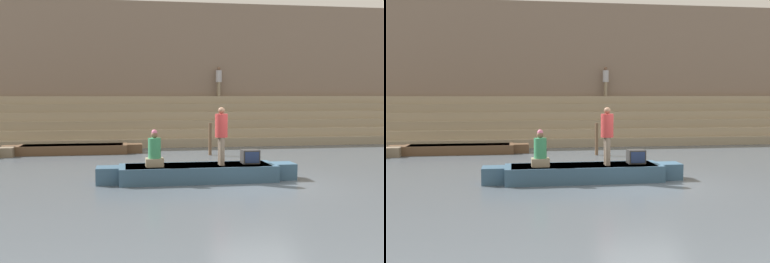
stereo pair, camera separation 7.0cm
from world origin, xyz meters
TOP-DOWN VIEW (x-y plane):
  - ground_plane at (0.00, 0.00)m, footprint 120.00×120.00m
  - ghat_steps at (0.00, 11.33)m, footprint 36.00×3.57m
  - back_wall at (0.00, 13.21)m, footprint 34.20×1.28m
  - rowboat_main at (-1.66, 0.61)m, footprint 5.96×1.37m
  - person_standing at (-0.98, 0.49)m, footprint 0.37×0.37m
  - person_rowing at (-2.96, 0.50)m, footprint 0.52×0.41m
  - tv_set at (-0.04, 0.68)m, footprint 0.52×0.44m
  - moored_boat_shore at (-6.06, 7.55)m, footprint 6.01×1.15m
  - mooring_post at (-0.22, 6.23)m, footprint 0.13×0.13m
  - person_on_steps at (1.43, 12.32)m, footprint 0.34×0.34m

SIDE VIEW (x-z plane):
  - ground_plane at x=0.00m, z-range 0.00..0.00m
  - moored_boat_shore at x=-6.06m, z-range 0.01..0.41m
  - rowboat_main at x=-1.66m, z-range 0.02..0.51m
  - mooring_post at x=-0.22m, z-range 0.00..1.37m
  - tv_set at x=-0.04m, z-range 0.49..0.91m
  - ghat_steps at x=0.00m, z-range -0.35..2.14m
  - person_rowing at x=-2.96m, z-range 0.37..1.46m
  - person_standing at x=-0.98m, z-range 0.62..2.33m
  - person_on_steps at x=1.43m, z-range 2.61..4.23m
  - back_wall at x=0.00m, z-range -0.03..7.65m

